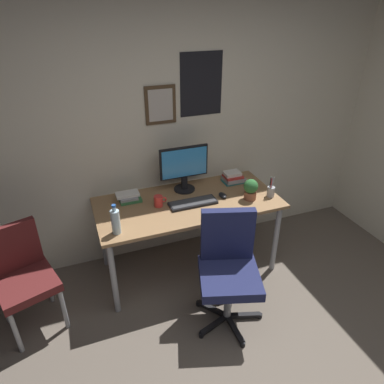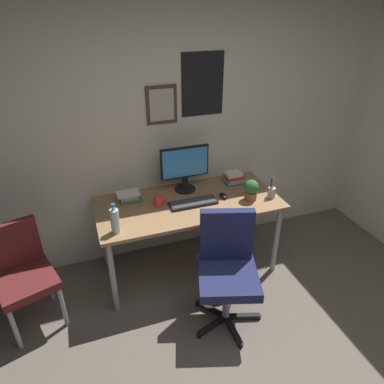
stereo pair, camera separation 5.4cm
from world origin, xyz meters
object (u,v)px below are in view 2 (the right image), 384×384
keyboard (193,203)px  pen_cup (272,192)px  coffee_mug_near (159,201)px  water_bottle (115,220)px  potted_plant (251,189)px  computer_mouse (223,196)px  book_stack_right (129,196)px  book_stack_left (234,178)px  side_chair (22,271)px  office_chair (227,264)px  monitor (185,167)px

keyboard → pen_cup: pen_cup is taller
coffee_mug_near → pen_cup: pen_cup is taller
water_bottle → pen_cup: 1.43m
potted_plant → water_bottle: bearing=-175.2°
computer_mouse → pen_cup: pen_cup is taller
keyboard → potted_plant: potted_plant is taller
computer_mouse → book_stack_right: size_ratio=0.51×
book_stack_left → water_bottle: bearing=-159.6°
side_chair → book_stack_right: bearing=22.4°
keyboard → potted_plant: (0.52, -0.09, 0.09)m
potted_plant → book_stack_right: 1.10m
water_bottle → book_stack_left: size_ratio=1.21×
office_chair → monitor: 1.00m
pen_cup → book_stack_left: (-0.19, 0.38, -0.01)m
water_bottle → coffee_mug_near: size_ratio=2.19×
potted_plant → pen_cup: bearing=-7.1°
potted_plant → pen_cup: 0.21m
water_bottle → coffee_mug_near: water_bottle is taller
pen_cup → computer_mouse: bearing=161.3°
side_chair → monitor: bearing=15.1°
water_bottle → side_chair: bearing=173.7°
coffee_mug_near → book_stack_left: (0.82, 0.19, -0.00)m
side_chair → monitor: size_ratio=1.90×
keyboard → book_stack_right: (-0.52, 0.27, 0.02)m
keyboard → pen_cup: 0.73m
side_chair → pen_cup: bearing=-0.1°
computer_mouse → book_stack_right: book_stack_right is taller
keyboard → water_bottle: size_ratio=1.70×
book_stack_left → office_chair: bearing=-117.7°
office_chair → potted_plant: 0.76m
book_stack_right → book_stack_left: bearing=-0.3°
office_chair → book_stack_left: size_ratio=4.55×
coffee_mug_near → potted_plant: potted_plant is taller
book_stack_left → computer_mouse: bearing=-133.1°
keyboard → book_stack_left: (0.53, 0.26, 0.03)m
keyboard → book_stack_right: size_ratio=1.98×
side_chair → book_stack_right: side_chair is taller
keyboard → potted_plant: size_ratio=2.21×
monitor → coffee_mug_near: size_ratio=3.99×
water_bottle → computer_mouse: bearing=12.2°
side_chair → monitor: (1.47, 0.40, 0.49)m
pen_cup → office_chair: bearing=-143.2°
water_bottle → book_stack_left: 1.32m
side_chair → potted_plant: size_ratio=4.49×
potted_plant → computer_mouse: bearing=151.8°
pen_cup → book_stack_right: pen_cup is taller
book_stack_right → coffee_mug_near: bearing=-40.3°
coffee_mug_near → pen_cup: bearing=-11.0°
computer_mouse → book_stack_right: 0.86m
keyboard → computer_mouse: computer_mouse is taller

